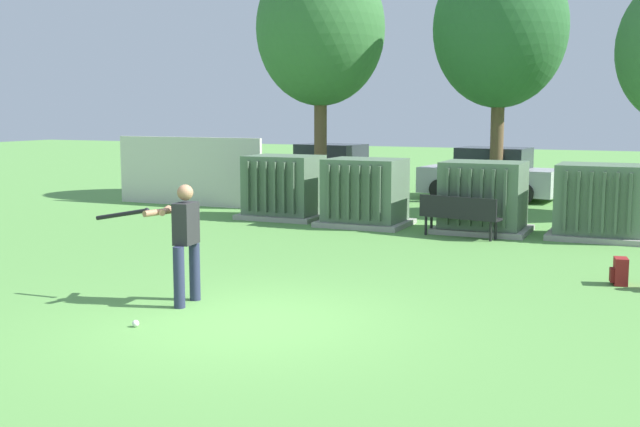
{
  "coord_description": "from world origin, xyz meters",
  "views": [
    {
      "loc": [
        5.0,
        -8.88,
        2.8
      ],
      "look_at": [
        -0.51,
        3.5,
        1.0
      ],
      "focal_mm": 44.1,
      "sensor_mm": 36.0,
      "label": 1
    }
  ],
  "objects_px": {
    "park_bench": "(459,214)",
    "batter": "(183,237)",
    "transformer_east": "(600,202)",
    "parked_car_left_of_center": "(490,175)",
    "transformer_west": "(284,188)",
    "sports_ball": "(136,324)",
    "transformer_mid_west": "(365,193)",
    "transformer_mid_east": "(483,198)",
    "parked_car_leftmost": "(328,169)",
    "backpack": "(620,272)"
  },
  "relations": [
    {
      "from": "transformer_east",
      "to": "batter",
      "type": "xyz_separation_m",
      "value": [
        -5.0,
        -8.61,
        0.19
      ]
    },
    {
      "from": "park_bench",
      "to": "backpack",
      "type": "height_order",
      "value": "park_bench"
    },
    {
      "from": "transformer_east",
      "to": "parked_car_leftmost",
      "type": "bearing_deg",
      "value": 143.98
    },
    {
      "from": "parked_car_leftmost",
      "to": "transformer_east",
      "type": "bearing_deg",
      "value": -36.02
    },
    {
      "from": "transformer_mid_east",
      "to": "parked_car_left_of_center",
      "type": "distance_m",
      "value": 6.87
    },
    {
      "from": "transformer_west",
      "to": "sports_ball",
      "type": "relative_size",
      "value": 23.33
    },
    {
      "from": "transformer_west",
      "to": "sports_ball",
      "type": "bearing_deg",
      "value": -74.04
    },
    {
      "from": "transformer_mid_west",
      "to": "sports_ball",
      "type": "bearing_deg",
      "value": -87.16
    },
    {
      "from": "park_bench",
      "to": "batter",
      "type": "distance_m",
      "value": 7.76
    },
    {
      "from": "transformer_west",
      "to": "parked_car_leftmost",
      "type": "distance_m",
      "value": 6.93
    },
    {
      "from": "parked_car_leftmost",
      "to": "park_bench",
      "type": "bearing_deg",
      "value": -50.57
    },
    {
      "from": "parked_car_leftmost",
      "to": "parked_car_left_of_center",
      "type": "height_order",
      "value": "same"
    },
    {
      "from": "transformer_mid_east",
      "to": "transformer_east",
      "type": "height_order",
      "value": "same"
    },
    {
      "from": "batter",
      "to": "sports_ball",
      "type": "distance_m",
      "value": 1.6
    },
    {
      "from": "transformer_east",
      "to": "batter",
      "type": "distance_m",
      "value": 9.96
    },
    {
      "from": "batter",
      "to": "parked_car_left_of_center",
      "type": "bearing_deg",
      "value": 85.4
    },
    {
      "from": "transformer_mid_east",
      "to": "parked_car_leftmost",
      "type": "height_order",
      "value": "same"
    },
    {
      "from": "sports_ball",
      "to": "transformer_mid_west",
      "type": "bearing_deg",
      "value": 92.84
    },
    {
      "from": "transformer_mid_west",
      "to": "transformer_east",
      "type": "xyz_separation_m",
      "value": [
        5.36,
        0.27,
        0.0
      ]
    },
    {
      "from": "transformer_west",
      "to": "park_bench",
      "type": "relative_size",
      "value": 1.14
    },
    {
      "from": "parked_car_left_of_center",
      "to": "transformer_west",
      "type": "bearing_deg",
      "value": -121.41
    },
    {
      "from": "transformer_mid_east",
      "to": "parked_car_left_of_center",
      "type": "relative_size",
      "value": 0.49
    },
    {
      "from": "backpack",
      "to": "transformer_west",
      "type": "bearing_deg",
      "value": 150.29
    },
    {
      "from": "batter",
      "to": "backpack",
      "type": "xyz_separation_m",
      "value": [
        5.7,
        3.89,
        -0.76
      ]
    },
    {
      "from": "transformer_east",
      "to": "park_bench",
      "type": "xyz_separation_m",
      "value": [
        -2.82,
        -1.17,
        -0.25
      ]
    },
    {
      "from": "transformer_east",
      "to": "park_bench",
      "type": "relative_size",
      "value": 1.14
    },
    {
      "from": "transformer_west",
      "to": "batter",
      "type": "xyz_separation_m",
      "value": [
        2.74,
        -8.71,
        0.19
      ]
    },
    {
      "from": "transformer_mid_east",
      "to": "parked_car_leftmost",
      "type": "bearing_deg",
      "value": 134.57
    },
    {
      "from": "transformer_west",
      "to": "parked_car_left_of_center",
      "type": "relative_size",
      "value": 0.49
    },
    {
      "from": "transformer_mid_east",
      "to": "backpack",
      "type": "distance_m",
      "value": 5.61
    },
    {
      "from": "transformer_east",
      "to": "parked_car_left_of_center",
      "type": "height_order",
      "value": "same"
    },
    {
      "from": "batter",
      "to": "parked_car_leftmost",
      "type": "distance_m",
      "value": 16.06
    },
    {
      "from": "transformer_mid_east",
      "to": "sports_ball",
      "type": "xyz_separation_m",
      "value": [
        -2.36,
        -9.75,
        -0.74
      ]
    },
    {
      "from": "sports_ball",
      "to": "transformer_mid_east",
      "type": "bearing_deg",
      "value": 76.38
    },
    {
      "from": "transformer_mid_west",
      "to": "sports_ball",
      "type": "height_order",
      "value": "transformer_mid_west"
    },
    {
      "from": "transformer_east",
      "to": "parked_car_left_of_center",
      "type": "relative_size",
      "value": 0.49
    },
    {
      "from": "park_bench",
      "to": "batter",
      "type": "xyz_separation_m",
      "value": [
        -2.19,
        -7.43,
        0.44
      ]
    },
    {
      "from": "transformer_mid_east",
      "to": "transformer_east",
      "type": "relative_size",
      "value": 1.0
    },
    {
      "from": "batter",
      "to": "sports_ball",
      "type": "xyz_separation_m",
      "value": [
        0.12,
        -1.3,
        -0.93
      ]
    },
    {
      "from": "transformer_west",
      "to": "parked_car_left_of_center",
      "type": "height_order",
      "value": "same"
    },
    {
      "from": "transformer_east",
      "to": "park_bench",
      "type": "bearing_deg",
      "value": -157.37
    },
    {
      "from": "park_bench",
      "to": "sports_ball",
      "type": "relative_size",
      "value": 20.46
    },
    {
      "from": "sports_ball",
      "to": "parked_car_leftmost",
      "type": "relative_size",
      "value": 0.02
    },
    {
      "from": "park_bench",
      "to": "parked_car_leftmost",
      "type": "xyz_separation_m",
      "value": [
        -6.59,
        8.01,
        0.22
      ]
    },
    {
      "from": "transformer_east",
      "to": "sports_ball",
      "type": "relative_size",
      "value": 23.33
    },
    {
      "from": "transformer_east",
      "to": "backpack",
      "type": "distance_m",
      "value": 4.8
    },
    {
      "from": "transformer_west",
      "to": "transformer_mid_east",
      "type": "height_order",
      "value": "same"
    },
    {
      "from": "batter",
      "to": "parked_car_leftmost",
      "type": "height_order",
      "value": "batter"
    },
    {
      "from": "backpack",
      "to": "parked_car_left_of_center",
      "type": "height_order",
      "value": "parked_car_left_of_center"
    },
    {
      "from": "transformer_mid_west",
      "to": "batter",
      "type": "bearing_deg",
      "value": -87.57
    }
  ]
}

